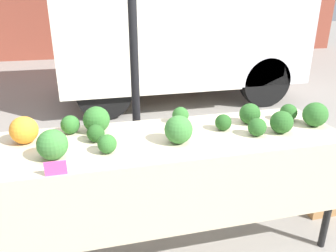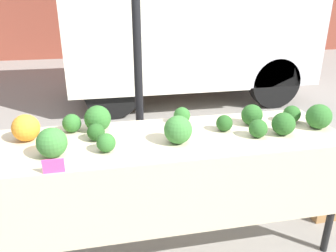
{
  "view_description": "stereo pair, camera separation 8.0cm",
  "coord_description": "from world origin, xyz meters",
  "px_view_note": "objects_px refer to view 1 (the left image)",
  "views": [
    {
      "loc": [
        -0.48,
        -1.94,
        1.77
      ],
      "look_at": [
        0.0,
        0.0,
        0.97
      ],
      "focal_mm": 35.0,
      "sensor_mm": 36.0,
      "label": 1
    },
    {
      "loc": [
        -0.4,
        -1.96,
        1.77
      ],
      "look_at": [
        0.0,
        0.0,
        0.97
      ],
      "focal_mm": 35.0,
      "sensor_mm": 36.0,
      "label": 2
    }
  ],
  "objects_px": {
    "orange_cauliflower": "(24,130)",
    "produce_crate": "(327,194)",
    "parked_truck": "(170,18)",
    "price_sign": "(56,168)"
  },
  "relations": [
    {
      "from": "parked_truck",
      "to": "price_sign",
      "type": "bearing_deg",
      "value": -111.74
    },
    {
      "from": "produce_crate",
      "to": "price_sign",
      "type": "bearing_deg",
      "value": -167.77
    },
    {
      "from": "orange_cauliflower",
      "to": "produce_crate",
      "type": "height_order",
      "value": "orange_cauliflower"
    },
    {
      "from": "produce_crate",
      "to": "parked_truck",
      "type": "bearing_deg",
      "value": 98.01
    },
    {
      "from": "parked_truck",
      "to": "orange_cauliflower",
      "type": "relative_size",
      "value": 23.25
    },
    {
      "from": "parked_truck",
      "to": "price_sign",
      "type": "height_order",
      "value": "parked_truck"
    },
    {
      "from": "orange_cauliflower",
      "to": "price_sign",
      "type": "bearing_deg",
      "value": -65.3
    },
    {
      "from": "orange_cauliflower",
      "to": "produce_crate",
      "type": "distance_m",
      "value": 2.54
    },
    {
      "from": "parked_truck",
      "to": "orange_cauliflower",
      "type": "xyz_separation_m",
      "value": [
        -1.87,
        -3.68,
        -0.43
      ]
    },
    {
      "from": "price_sign",
      "to": "produce_crate",
      "type": "distance_m",
      "value": 2.36
    }
  ]
}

